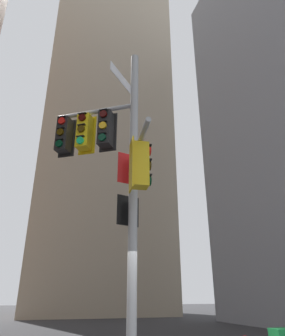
{
  "coord_description": "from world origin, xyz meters",
  "views": [
    {
      "loc": [
        -1.85,
        -6.79,
        1.6
      ],
      "look_at": [
        0.19,
        -0.15,
        4.46
      ],
      "focal_mm": 33.22,
      "sensor_mm": 36.0,
      "label": 1
    }
  ],
  "objects": [
    {
      "name": "building_mid_block",
      "position": [
        3.1,
        25.67,
        22.04
      ],
      "size": [
        12.97,
        12.97,
        44.09
      ],
      "primitive_type": "cube",
      "color": "tan",
      "rests_on": "ground"
    },
    {
      "name": "signal_pole_assembly",
      "position": [
        -0.53,
        0.2,
        4.76
      ],
      "size": [
        2.2,
        3.26,
        7.96
      ],
      "color": "#9EA0A3",
      "rests_on": "ground"
    }
  ]
}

